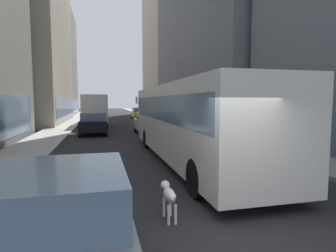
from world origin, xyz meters
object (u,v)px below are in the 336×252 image
Objects in this scene: transit_bus at (189,118)px; car_grey_wagon at (58,228)px; dalmatian_dog at (169,195)px; pedestrian_with_handbag at (271,130)px; pedestrian_in_coat at (271,131)px; car_yellow_taxi at (140,113)px; box_truck at (95,109)px; car_white_van at (149,123)px; car_black_suv at (94,123)px.

transit_bus reaches higher than car_grey_wagon.
dalmatian_dog is 9.65m from pedestrian_with_handbag.
pedestrian_in_coat is at bearing -125.98° from pedestrian_with_handbag.
box_truck reaches higher than car_yellow_taxi.
car_yellow_taxi is at bearing 96.55° from pedestrian_in_coat.
dalmatian_dog is at bearing -98.30° from car_white_van.
car_black_suv is at bearing 131.86° from pedestrian_in_coat.
transit_bus is 18.11m from box_truck.
box_truck reaches higher than pedestrian_in_coat.
car_grey_wagon is 33.60m from car_yellow_taxi.
car_yellow_taxi is 0.59× the size of box_truck.
car_black_suv is 12.73m from pedestrian_in_coat.
transit_bus is at bearing -77.24° from box_truck.
car_white_van is 0.60× the size of box_truck.
box_truck is at bearing 90.00° from car_black_suv.
pedestrian_with_handbag reaches higher than car_white_van.
pedestrian_with_handbag is (8.83, 8.41, 0.19)m from car_grey_wagon.
box_truck is at bearing 115.81° from car_white_van.
pedestrian_with_handbag is (8.83, -9.02, 0.19)m from car_black_suv.
pedestrian_with_handbag is (4.83, 1.47, -0.76)m from transit_bus.
car_grey_wagon is 24.62m from box_truck.
pedestrian_with_handbag is at bearing 43.63° from car_grey_wagon.
car_white_van is (0.00, 9.39, -0.95)m from transit_bus.
pedestrian_with_handbag is at bearing 43.82° from dalmatian_dog.
pedestrian_in_coat is at bearing -83.45° from car_yellow_taxi.
car_white_van is at bearing 121.35° from pedestrian_with_handbag.
car_grey_wagon is 11.64m from pedestrian_in_coat.
pedestrian_with_handbag is (3.23, -24.72, 0.19)m from car_yellow_taxi.
box_truck is 18.70m from pedestrian_in_coat.
car_yellow_taxi is (1.60, 16.80, 0.00)m from car_white_van.
pedestrian_in_coat is (8.49, -16.65, -0.66)m from box_truck.
transit_bus is 1.54× the size of box_truck.
dalmatian_dog is (1.87, -22.86, -1.15)m from box_truck.
dalmatian_dog is at bearing -85.32° from box_truck.
dalmatian_dog is (1.87, 1.74, -0.31)m from car_grey_wagon.
car_yellow_taxi is 2.63× the size of pedestrian_with_handbag.
car_black_suv is 16.67m from car_yellow_taxi.
car_white_van is 9.51m from pedestrian_in_coat.
pedestrian_with_handbag is (8.83, -16.19, -0.65)m from box_truck.
box_truck is 4.44× the size of pedestrian_with_handbag.
pedestrian_with_handbag is at bearing -45.61° from car_black_suv.
car_grey_wagon is at bearing -103.76° from car_white_van.
pedestrian_with_handbag is at bearing 16.93° from transit_bus.
car_white_van is (4.00, -1.10, -0.00)m from car_black_suv.
transit_bus is 2.64× the size of car_black_suv.
car_grey_wagon is 16.82m from car_white_van.
box_truck is (-0.00, 24.60, 0.85)m from car_grey_wagon.
car_white_van is 16.87m from car_yellow_taxi.
transit_bus and box_truck have the same top height.
dalmatian_dog is 9.09m from pedestrian_in_coat.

